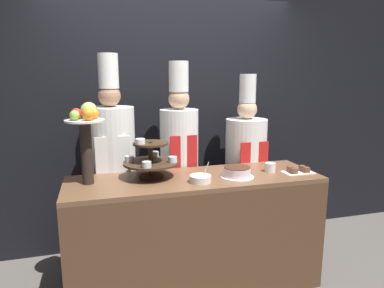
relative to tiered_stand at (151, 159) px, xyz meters
The scene contains 11 objects.
wall_back 0.92m from the tiered_stand, 67.00° to the left, with size 10.00×0.06×2.80m.
buffet_counter 0.72m from the tiered_stand, 14.55° to the right, with size 2.01×0.62×0.95m.
tiered_stand is the anchor object (origin of this frame).
fruit_pedestal 0.53m from the tiered_stand, behind, with size 0.28×0.28×0.60m.
cake_round 0.69m from the tiered_stand, 14.98° to the right, with size 0.27×0.27×0.08m.
cup_white 1.00m from the tiered_stand, ahead, with size 0.09×0.09×0.07m.
cake_square_tray 1.22m from the tiered_stand, ahead, with size 0.25×0.15×0.05m.
serving_bowl_near 0.42m from the tiered_stand, 33.13° to the right, with size 0.16×0.16×0.15m.
chef_left 0.51m from the tiered_stand, 123.38° to the left, with size 0.41×0.41×1.92m.
chef_center_left 0.54m from the tiered_stand, 51.49° to the left, with size 0.35×0.35×1.87m.
chef_center_right 1.10m from the tiered_stand, 22.59° to the left, with size 0.40×0.40×1.76m.
Camera 1 is at (-0.73, -2.20, 1.73)m, focal length 32.00 mm.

